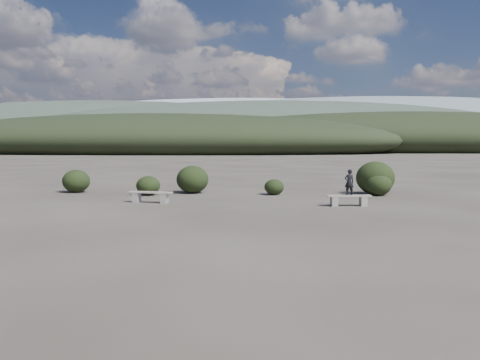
{
  "coord_description": "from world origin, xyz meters",
  "views": [
    {
      "loc": [
        1.3,
        -12.22,
        2.37
      ],
      "look_at": [
        0.32,
        3.5,
        1.1
      ],
      "focal_mm": 35.0,
      "sensor_mm": 36.0,
      "label": 1
    }
  ],
  "objects": [
    {
      "name": "shrub_c",
      "position": [
        1.53,
        8.89,
        0.36
      ],
      "size": [
        0.89,
        0.89,
        0.71
      ],
      "primitive_type": "ellipsoid",
      "color": "black",
      "rests_on": "ground"
    },
    {
      "name": "ground",
      "position": [
        0.0,
        0.0,
        0.0
      ],
      "size": [
        1200.0,
        1200.0,
        0.0
      ],
      "primitive_type": "plane",
      "color": "#312C26",
      "rests_on": "ground"
    },
    {
      "name": "seated_person",
      "position": [
        4.27,
        5.26,
        0.9
      ],
      "size": [
        0.39,
        0.29,
        0.97
      ],
      "primitive_type": "imported",
      "rotation": [
        0.0,
        0.0,
        3.31
      ],
      "color": "black",
      "rests_on": "bench_right"
    },
    {
      "name": "shrub_f",
      "position": [
        -7.84,
        9.33,
        0.54
      ],
      "size": [
        1.28,
        1.28,
        1.08
      ],
      "primitive_type": "ellipsoid",
      "color": "black",
      "rests_on": "ground"
    },
    {
      "name": "bench_right",
      "position": [
        4.26,
        5.26,
        0.25
      ],
      "size": [
        1.68,
        0.54,
        0.41
      ],
      "rotation": [
        0.0,
        0.0,
        0.12
      ],
      "color": "slate",
      "rests_on": "ground"
    },
    {
      "name": "shrub_a",
      "position": [
        -4.12,
        8.34,
        0.44
      ],
      "size": [
        1.06,
        1.06,
        0.87
      ],
      "primitive_type": "ellipsoid",
      "color": "black",
      "rests_on": "ground"
    },
    {
      "name": "bench_left",
      "position": [
        -3.36,
        5.77,
        0.27
      ],
      "size": [
        1.79,
        0.61,
        0.44
      ],
      "rotation": [
        0.0,
        0.0,
        -0.14
      ],
      "color": "slate",
      "rests_on": "ground"
    },
    {
      "name": "mountain_ridges",
      "position": [
        -7.48,
        339.06,
        10.84
      ],
      "size": [
        500.0,
        400.0,
        56.0
      ],
      "color": "black",
      "rests_on": "ground"
    },
    {
      "name": "shrub_d",
      "position": [
        6.13,
        9.35,
        0.76
      ],
      "size": [
        1.73,
        1.73,
        1.51
      ],
      "primitive_type": "ellipsoid",
      "color": "black",
      "rests_on": "ground"
    },
    {
      "name": "shrub_e",
      "position": [
        6.14,
        8.86,
        0.5
      ],
      "size": [
        1.21,
        1.21,
        1.01
      ],
      "primitive_type": "ellipsoid",
      "color": "black",
      "rests_on": "ground"
    },
    {
      "name": "shrub_b",
      "position": [
        -2.28,
        9.39,
        0.64
      ],
      "size": [
        1.5,
        1.5,
        1.29
      ],
      "primitive_type": "ellipsoid",
      "color": "black",
      "rests_on": "ground"
    }
  ]
}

